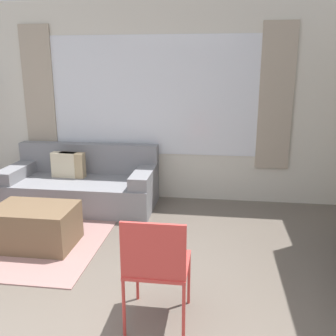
{
  "coord_description": "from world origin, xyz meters",
  "views": [
    {
      "loc": [
        0.9,
        -1.78,
        1.83
      ],
      "look_at": [
        0.41,
        1.83,
        0.85
      ],
      "focal_mm": 40.0,
      "sensor_mm": 36.0,
      "label": 1
    }
  ],
  "objects": [
    {
      "name": "folding_chair",
      "position": [
        0.51,
        0.54,
        0.52
      ],
      "size": [
        0.44,
        0.46,
        0.86
      ],
      "rotation": [
        0.0,
        0.0,
        3.14
      ],
      "color": "#CC3D38",
      "rests_on": "ground_plane"
    },
    {
      "name": "wall_back",
      "position": [
        0.0,
        3.37,
        1.36
      ],
      "size": [
        6.53,
        0.11,
        2.7
      ],
      "color": "silver",
      "rests_on": "ground_plane"
    },
    {
      "name": "area_rug",
      "position": [
        -1.32,
        1.75,
        0.01
      ],
      "size": [
        2.07,
        1.73,
        0.01
      ],
      "primitive_type": "cube",
      "color": "gray",
      "rests_on": "ground_plane"
    },
    {
      "name": "ottoman",
      "position": [
        -0.97,
        1.63,
        0.22
      ],
      "size": [
        0.83,
        0.57,
        0.44
      ],
      "color": "brown",
      "rests_on": "ground_plane"
    },
    {
      "name": "couch_main",
      "position": [
        -0.91,
        2.87,
        0.28
      ],
      "size": [
        1.99,
        0.93,
        0.8
      ],
      "color": "gray",
      "rests_on": "ground_plane"
    }
  ]
}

